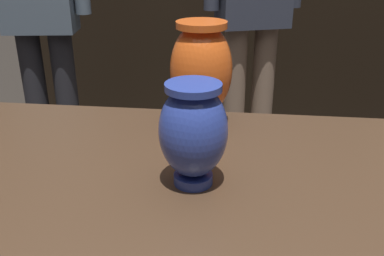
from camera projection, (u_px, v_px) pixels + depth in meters
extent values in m
cube|color=#422D1E|center=(191.00, 183.00, 0.83)|extent=(1.20, 0.64, 0.05)
cube|color=black|center=(229.00, 56.00, 2.95)|extent=(2.60, 0.40, 0.95)
cylinder|color=#2D429E|center=(193.00, 178.00, 0.78)|extent=(0.07, 0.07, 0.02)
ellipsoid|color=#2D429E|center=(193.00, 131.00, 0.74)|extent=(0.12, 0.12, 0.17)
cylinder|color=#2D429E|center=(193.00, 87.00, 0.71)|extent=(0.10, 0.10, 0.01)
cylinder|color=#E55B1E|center=(201.00, 118.00, 1.03)|extent=(0.09, 0.09, 0.02)
ellipsoid|color=#E55B1E|center=(201.00, 70.00, 0.99)|extent=(0.14, 0.14, 0.22)
cylinder|color=#E55B1E|center=(202.00, 25.00, 0.94)|extent=(0.11, 0.11, 0.01)
cylinder|color=#846B56|center=(261.00, 108.00, 2.20)|extent=(0.11, 0.11, 0.83)
cylinder|color=#846B56|center=(233.00, 110.00, 2.17)|extent=(0.11, 0.11, 0.83)
cylinder|color=#232328|center=(69.00, 112.00, 2.17)|extent=(0.11, 0.11, 0.81)
cylinder|color=#232328|center=(39.00, 113.00, 2.17)|extent=(0.11, 0.11, 0.81)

